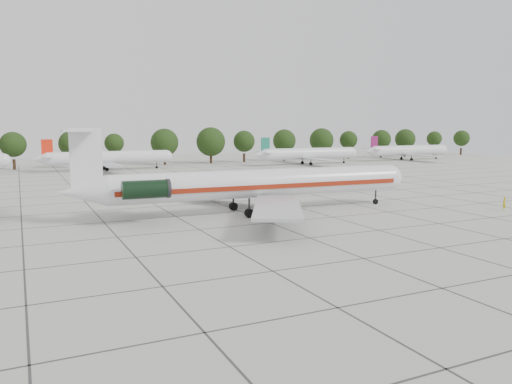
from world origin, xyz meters
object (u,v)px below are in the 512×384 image
Objects in this scene: ground_crew at (504,204)px; bg_airliner_e at (409,151)px; bg_airliner_c at (109,158)px; bg_airliner_d at (309,154)px; main_airliner at (246,184)px.

bg_airliner_e reaches higher than ground_crew.
ground_crew is 86.38m from bg_airliner_c.
bg_airliner_d is at bearing -142.86° from ground_crew.
bg_airliner_e is at bearing -165.10° from ground_crew.
bg_airliner_e is (88.86, -2.88, 0.00)m from bg_airliner_c.
bg_airliner_c is at bearing 96.96° from main_airliner.
ground_crew is 0.06× the size of bg_airliner_d.
main_airliner reaches higher than bg_airliner_d.
bg_airliner_c is (-34.43, 79.19, 2.07)m from ground_crew.
main_airliner is at bearing -85.89° from bg_airliner_c.
main_airliner reaches higher than bg_airliner_e.
main_airliner is 1.52× the size of bg_airliner_d.
bg_airliner_d and bg_airliner_e have the same top height.
bg_airliner_e is at bearing -1.85° from bg_airliner_c.
bg_airliner_d is 37.09m from bg_airliner_e.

